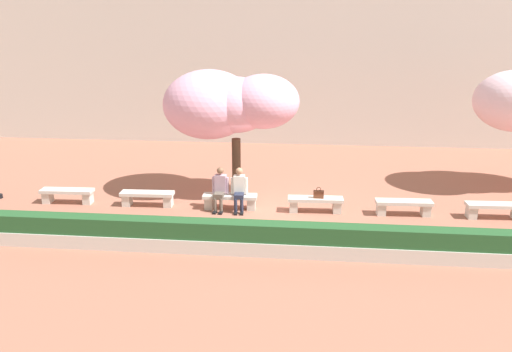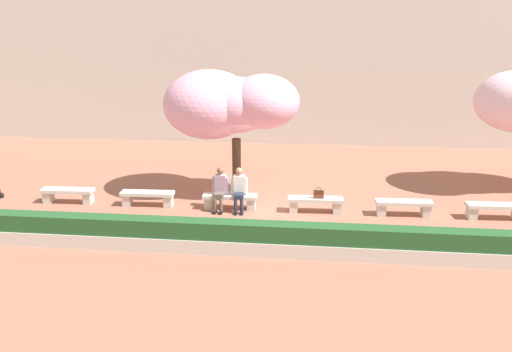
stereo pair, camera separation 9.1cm
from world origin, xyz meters
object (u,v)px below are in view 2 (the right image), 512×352
(stone_bench_west_end, at_px, (68,194))
(cherry_tree_main, at_px, (229,104))
(person_seated_left, at_px, (220,187))
(stone_bench_east_end, at_px, (404,206))
(stone_bench_center, at_px, (230,199))
(handbag, at_px, (319,194))
(stone_bench_near_west, at_px, (148,196))
(person_seated_right, at_px, (239,188))
(stone_bench_far_east, at_px, (495,209))
(stone_bench_near_east, at_px, (315,203))

(stone_bench_west_end, xyz_separation_m, cherry_tree_main, (4.90, 1.29, 2.67))
(person_seated_left, bearing_deg, stone_bench_east_end, 0.57)
(person_seated_left, bearing_deg, stone_bench_center, 10.54)
(stone_bench_east_end, xyz_separation_m, handbag, (-2.47, -0.02, 0.28))
(stone_bench_west_end, xyz_separation_m, stone_bench_near_west, (2.55, 0.00, 0.00))
(handbag, bearing_deg, person_seated_right, -179.19)
(stone_bench_near_west, relative_size, person_seated_left, 1.27)
(stone_bench_west_end, xyz_separation_m, handbag, (7.74, -0.02, 0.28))
(stone_bench_near_west, distance_m, person_seated_left, 2.30)
(stone_bench_far_east, bearing_deg, cherry_tree_main, 170.70)
(stone_bench_west_end, bearing_deg, handbag, -0.15)
(person_seated_right, xyz_separation_m, handbag, (2.35, 0.03, -0.12))
(stone_bench_near_west, relative_size, handbag, 4.82)
(stone_bench_east_end, height_order, person_seated_right, person_seated_right)
(stone_bench_near_west, height_order, person_seated_right, person_seated_right)
(person_seated_left, height_order, person_seated_right, same)
(stone_bench_center, height_order, person_seated_right, person_seated_right)
(stone_bench_near_west, xyz_separation_m, handbag, (5.19, -0.02, 0.28))
(person_seated_left, bearing_deg, person_seated_right, 0.01)
(stone_bench_far_east, bearing_deg, stone_bench_west_end, 180.00)
(stone_bench_near_west, xyz_separation_m, person_seated_right, (2.84, -0.05, 0.40))
(stone_bench_center, relative_size, cherry_tree_main, 0.38)
(stone_bench_west_end, xyz_separation_m, stone_bench_east_end, (10.21, -0.00, 0.00))
(stone_bench_east_end, relative_size, stone_bench_far_east, 1.00)
(person_seated_right, bearing_deg, stone_bench_west_end, 179.43)
(person_seated_left, xyz_separation_m, person_seated_right, (0.58, 0.00, 0.00))
(stone_bench_center, xyz_separation_m, stone_bench_near_east, (2.55, 0.00, 0.00))
(stone_bench_center, xyz_separation_m, stone_bench_far_east, (7.65, 0.00, 0.00))
(stone_bench_west_end, relative_size, stone_bench_center, 1.00)
(stone_bench_west_end, bearing_deg, stone_bench_center, 0.00)
(person_seated_right, bearing_deg, stone_bench_east_end, 0.64)
(stone_bench_center, xyz_separation_m, handbag, (2.63, -0.02, 0.28))
(handbag, height_order, cherry_tree_main, cherry_tree_main)
(stone_bench_near_east, xyz_separation_m, stone_bench_far_east, (5.10, 0.00, 0.00))
(stone_bench_near_east, bearing_deg, handbag, -13.59)
(stone_bench_center, distance_m, stone_bench_far_east, 7.65)
(stone_bench_near_west, height_order, cherry_tree_main, cherry_tree_main)
(person_seated_right, relative_size, cherry_tree_main, 0.30)
(cherry_tree_main, bearing_deg, handbag, -24.72)
(stone_bench_near_west, bearing_deg, person_seated_left, -1.35)
(stone_bench_far_east, bearing_deg, stone_bench_center, 180.00)
(stone_bench_near_west, relative_size, stone_bench_far_east, 1.00)
(stone_bench_near_east, distance_m, stone_bench_far_east, 5.10)
(stone_bench_west_end, relative_size, stone_bench_far_east, 1.00)
(stone_bench_east_end, distance_m, person_seated_right, 4.83)
(stone_bench_west_end, height_order, person_seated_right, person_seated_right)
(cherry_tree_main, bearing_deg, stone_bench_near_west, -151.22)
(stone_bench_center, bearing_deg, stone_bench_near_east, 0.00)
(stone_bench_near_west, height_order, handbag, handbag)
(stone_bench_far_east, distance_m, handbag, 5.03)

